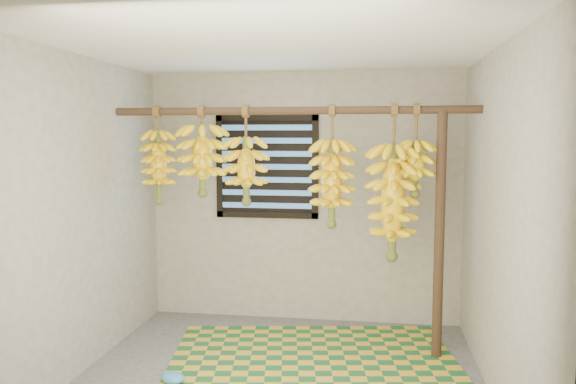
% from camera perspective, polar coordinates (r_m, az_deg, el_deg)
% --- Properties ---
extents(ceiling, '(3.00, 3.00, 0.01)m').
position_cam_1_polar(ceiling, '(3.96, -1.25, 14.59)').
color(ceiling, silver).
rests_on(ceiling, wall_back).
extents(wall_back, '(3.00, 0.01, 2.40)m').
position_cam_1_polar(wall_back, '(5.43, 1.53, -0.59)').
color(wall_back, gray).
rests_on(wall_back, floor).
extents(wall_left, '(0.01, 3.00, 2.40)m').
position_cam_1_polar(wall_left, '(4.46, -20.63, -2.32)').
color(wall_left, gray).
rests_on(wall_left, floor).
extents(wall_right, '(0.01, 3.00, 2.40)m').
position_cam_1_polar(wall_right, '(3.98, 20.69, -3.25)').
color(wall_right, gray).
rests_on(wall_right, floor).
extents(window, '(1.00, 0.04, 1.00)m').
position_cam_1_polar(window, '(5.43, -2.17, 2.59)').
color(window, black).
rests_on(window, wall_back).
extents(hanging_pole, '(3.00, 0.06, 0.06)m').
position_cam_1_polar(hanging_pole, '(4.60, 0.29, 8.26)').
color(hanging_pole, '#473020').
rests_on(hanging_pole, wall_left).
extents(support_post, '(0.08, 0.08, 2.00)m').
position_cam_1_polar(support_post, '(4.65, 15.12, -4.34)').
color(support_post, '#473020').
rests_on(support_post, floor).
extents(woven_mat, '(2.53, 2.15, 0.01)m').
position_cam_1_polar(woven_mat, '(4.59, 2.67, -17.23)').
color(woven_mat, '#195629').
rests_on(woven_mat, floor).
extents(plastic_bag, '(0.22, 0.19, 0.08)m').
position_cam_1_polar(plastic_bag, '(4.36, -11.63, -18.02)').
color(plastic_bag, teal).
rests_on(plastic_bag, woven_mat).
extents(banana_bunch_a, '(0.29, 0.29, 0.83)m').
position_cam_1_polar(banana_bunch_a, '(4.90, -13.01, 2.55)').
color(banana_bunch_a, brown).
rests_on(banana_bunch_a, hanging_pole).
extents(banana_bunch_b, '(0.39, 0.39, 0.75)m').
position_cam_1_polar(banana_bunch_b, '(4.77, -8.69, 3.22)').
color(banana_bunch_b, brown).
rests_on(banana_bunch_b, hanging_pole).
extents(banana_bunch_c, '(0.35, 0.35, 0.82)m').
position_cam_1_polar(banana_bunch_c, '(4.68, -4.27, 2.21)').
color(banana_bunch_c, brown).
rests_on(banana_bunch_c, hanging_pole).
extents(banana_bunch_d, '(0.34, 0.34, 0.99)m').
position_cam_1_polar(banana_bunch_d, '(4.58, 4.46, 0.90)').
color(banana_bunch_d, brown).
rests_on(banana_bunch_d, hanging_pole).
extents(banana_bunch_e, '(0.37, 0.37, 1.25)m').
position_cam_1_polar(banana_bunch_e, '(4.58, 10.59, -1.03)').
color(banana_bunch_e, brown).
rests_on(banana_bunch_e, hanging_pole).
extents(banana_bunch_f, '(0.30, 0.30, 0.73)m').
position_cam_1_polar(banana_bunch_f, '(4.57, 12.81, 2.42)').
color(banana_bunch_f, brown).
rests_on(banana_bunch_f, hanging_pole).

